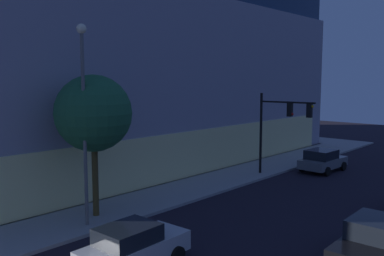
{
  "coord_description": "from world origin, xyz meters",
  "views": [
    {
      "loc": [
        -5.21,
        -9.11,
        6.78
      ],
      "look_at": [
        8.38,
        3.2,
        4.63
      ],
      "focal_mm": 38.87,
      "sensor_mm": 36.0,
      "label": 1
    }
  ],
  "objects_px": {
    "street_lamp_sidewalk": "(84,103)",
    "car_silver": "(133,247)",
    "car_black": "(375,242)",
    "sidewalk_tree": "(93,114)",
    "car_grey": "(323,160)",
    "modern_building": "(79,73)",
    "traffic_light_far_corner": "(281,119)"
  },
  "relations": [
    {
      "from": "traffic_light_far_corner",
      "to": "sidewalk_tree",
      "type": "distance_m",
      "value": 13.72
    },
    {
      "from": "car_grey",
      "to": "street_lamp_sidewalk",
      "type": "bearing_deg",
      "value": 171.5
    },
    {
      "from": "sidewalk_tree",
      "to": "car_black",
      "type": "relative_size",
      "value": 1.62
    },
    {
      "from": "traffic_light_far_corner",
      "to": "car_silver",
      "type": "bearing_deg",
      "value": -168.11
    },
    {
      "from": "modern_building",
      "to": "car_grey",
      "type": "height_order",
      "value": "modern_building"
    },
    {
      "from": "modern_building",
      "to": "traffic_light_far_corner",
      "type": "height_order",
      "value": "modern_building"
    },
    {
      "from": "sidewalk_tree",
      "to": "car_silver",
      "type": "height_order",
      "value": "sidewalk_tree"
    },
    {
      "from": "car_silver",
      "to": "car_grey",
      "type": "bearing_deg",
      "value": 5.99
    },
    {
      "from": "sidewalk_tree",
      "to": "car_silver",
      "type": "xyz_separation_m",
      "value": [
        -2.4,
        -5.7,
        -4.3
      ]
    },
    {
      "from": "street_lamp_sidewalk",
      "to": "car_grey",
      "type": "height_order",
      "value": "street_lamp_sidewalk"
    },
    {
      "from": "sidewalk_tree",
      "to": "car_silver",
      "type": "bearing_deg",
      "value": -112.8
    },
    {
      "from": "modern_building",
      "to": "car_silver",
      "type": "height_order",
      "value": "modern_building"
    },
    {
      "from": "car_silver",
      "to": "car_black",
      "type": "relative_size",
      "value": 0.99
    },
    {
      "from": "street_lamp_sidewalk",
      "to": "sidewalk_tree",
      "type": "distance_m",
      "value": 1.49
    },
    {
      "from": "modern_building",
      "to": "car_black",
      "type": "distance_m",
      "value": 30.28
    },
    {
      "from": "car_black",
      "to": "car_grey",
      "type": "relative_size",
      "value": 1.01
    },
    {
      "from": "street_lamp_sidewalk",
      "to": "car_silver",
      "type": "xyz_separation_m",
      "value": [
        -1.32,
        -4.85,
        -4.87
      ]
    },
    {
      "from": "car_grey",
      "to": "sidewalk_tree",
      "type": "bearing_deg",
      "value": 168.3
    },
    {
      "from": "sidewalk_tree",
      "to": "car_black",
      "type": "xyz_separation_m",
      "value": [
        3.82,
        -11.94,
        -4.3
      ]
    },
    {
      "from": "modern_building",
      "to": "car_grey",
      "type": "distance_m",
      "value": 22.78
    },
    {
      "from": "street_lamp_sidewalk",
      "to": "car_grey",
      "type": "relative_size",
      "value": 2.15
    },
    {
      "from": "modern_building",
      "to": "traffic_light_far_corner",
      "type": "relative_size",
      "value": 6.76
    },
    {
      "from": "sidewalk_tree",
      "to": "car_grey",
      "type": "relative_size",
      "value": 1.63
    },
    {
      "from": "modern_building",
      "to": "car_silver",
      "type": "bearing_deg",
      "value": -119.01
    },
    {
      "from": "modern_building",
      "to": "sidewalk_tree",
      "type": "xyz_separation_m",
      "value": [
        -10.16,
        -16.95,
        -2.25
      ]
    },
    {
      "from": "street_lamp_sidewalk",
      "to": "car_black",
      "type": "bearing_deg",
      "value": -66.19
    },
    {
      "from": "car_black",
      "to": "car_silver",
      "type": "bearing_deg",
      "value": 134.88
    },
    {
      "from": "sidewalk_tree",
      "to": "car_grey",
      "type": "height_order",
      "value": "sidewalk_tree"
    },
    {
      "from": "traffic_light_far_corner",
      "to": "car_silver",
      "type": "distance_m",
      "value": 16.53
    },
    {
      "from": "sidewalk_tree",
      "to": "car_grey",
      "type": "xyz_separation_m",
      "value": [
        17.45,
        -3.61,
        -4.32
      ]
    },
    {
      "from": "traffic_light_far_corner",
      "to": "sidewalk_tree",
      "type": "bearing_deg",
      "value": 170.09
    },
    {
      "from": "car_silver",
      "to": "car_grey",
      "type": "relative_size",
      "value": 1.0
    }
  ]
}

